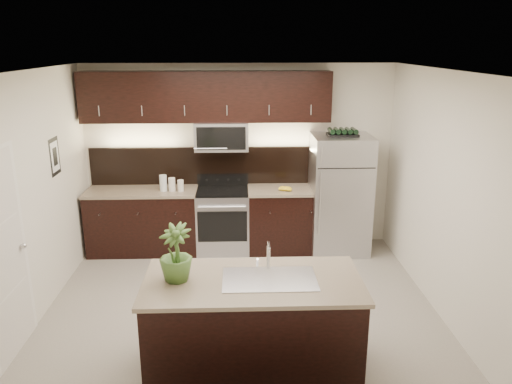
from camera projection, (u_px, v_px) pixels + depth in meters
The scene contains 12 objects.
ground at pixel (241, 306), 5.87m from camera, with size 4.50×4.50×0.00m, color gray.
room_walls at pixel (229, 167), 5.34m from camera, with size 4.52×4.02×2.71m.
counter_run at pixel (209, 220), 7.34m from camera, with size 3.51×0.65×0.94m.
upper_fixtures at pixel (208, 105), 7.00m from camera, with size 3.49×0.40×1.66m.
island at pixel (253, 326), 4.59m from camera, with size 1.96×0.96×0.94m.
sink_faucet at pixel (269, 277), 4.47m from camera, with size 0.84×0.50×0.28m.
refrigerator at pixel (340, 194), 7.23m from camera, with size 0.83×0.75×1.72m, color #B2B2B7.
wine_rack at pixel (343, 132), 6.97m from camera, with size 0.43×0.26×0.10m.
plant at pixel (176, 253), 4.38m from camera, with size 0.29×0.29×0.52m, color #3C5D25.
canisters at pixel (170, 184), 7.10m from camera, with size 0.34×0.12×0.23m.
french_press at pixel (321, 182), 7.18m from camera, with size 0.10×0.10×0.30m.
bananas at pixel (282, 188), 7.15m from camera, with size 0.20×0.16×0.06m, color yellow.
Camera 1 is at (-0.02, -5.24, 2.97)m, focal length 35.00 mm.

